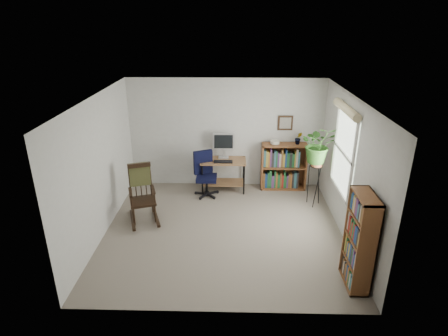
{
  "coord_description": "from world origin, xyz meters",
  "views": [
    {
      "loc": [
        0.16,
        -5.8,
        3.61
      ],
      "look_at": [
        0.0,
        0.4,
        1.05
      ],
      "focal_mm": 30.0,
      "sensor_mm": 36.0,
      "label": 1
    }
  ],
  "objects_px": {
    "office_chair": "(206,175)",
    "tall_bookshelf": "(360,241)",
    "rocking_chair": "(142,194)",
    "low_bookshelf": "(284,166)",
    "desk": "(223,175)"
  },
  "relations": [
    {
      "from": "tall_bookshelf",
      "to": "desk",
      "type": "bearing_deg",
      "value": 122.61
    },
    {
      "from": "office_chair",
      "to": "rocking_chair",
      "type": "distance_m",
      "value": 1.55
    },
    {
      "from": "rocking_chair",
      "to": "desk",
      "type": "bearing_deg",
      "value": 25.31
    },
    {
      "from": "rocking_chair",
      "to": "tall_bookshelf",
      "type": "relative_size",
      "value": 0.78
    },
    {
      "from": "desk",
      "to": "low_bookshelf",
      "type": "relative_size",
      "value": 0.94
    },
    {
      "from": "rocking_chair",
      "to": "low_bookshelf",
      "type": "distance_m",
      "value": 3.15
    },
    {
      "from": "desk",
      "to": "low_bookshelf",
      "type": "distance_m",
      "value": 1.33
    },
    {
      "from": "office_chair",
      "to": "rocking_chair",
      "type": "xyz_separation_m",
      "value": [
        -1.11,
        -1.08,
        0.07
      ]
    },
    {
      "from": "office_chair",
      "to": "rocking_chair",
      "type": "relative_size",
      "value": 0.88
    },
    {
      "from": "office_chair",
      "to": "tall_bookshelf",
      "type": "bearing_deg",
      "value": -74.63
    },
    {
      "from": "desk",
      "to": "rocking_chair",
      "type": "xyz_separation_m",
      "value": [
        -1.46,
        -1.38,
        0.2
      ]
    },
    {
      "from": "low_bookshelf",
      "to": "tall_bookshelf",
      "type": "relative_size",
      "value": 0.73
    },
    {
      "from": "desk",
      "to": "low_bookshelf",
      "type": "xyz_separation_m",
      "value": [
        1.32,
        0.12,
        0.17
      ]
    },
    {
      "from": "rocking_chair",
      "to": "office_chair",
      "type": "bearing_deg",
      "value": 26.02
    },
    {
      "from": "desk",
      "to": "tall_bookshelf",
      "type": "distance_m",
      "value": 3.67
    }
  ]
}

